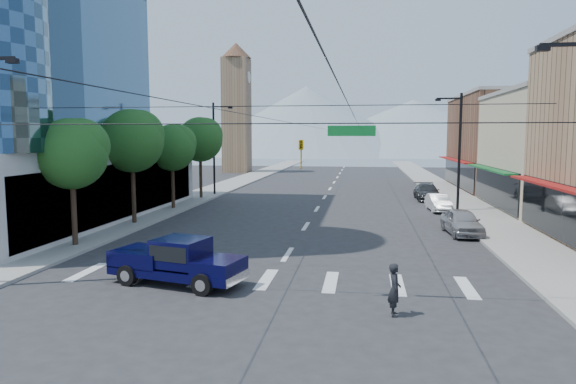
# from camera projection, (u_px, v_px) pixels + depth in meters

# --- Properties ---
(ground) EXTENTS (160.00, 160.00, 0.00)m
(ground) POSITION_uv_depth(u_px,v_px,m) (264.00, 291.00, 19.23)
(ground) COLOR #28282B
(ground) RESTS_ON ground
(sidewalk_left) EXTENTS (4.00, 120.00, 0.15)m
(sidewalk_left) POSITION_uv_depth(u_px,v_px,m) (229.00, 185.00, 60.30)
(sidewalk_left) COLOR gray
(sidewalk_left) RESTS_ON ground
(sidewalk_right) EXTENTS (4.00, 120.00, 0.15)m
(sidewalk_right) POSITION_uv_depth(u_px,v_px,m) (439.00, 188.00, 56.83)
(sidewalk_right) COLOR gray
(sidewalk_right) RESTS_ON ground
(shop_far) EXTENTS (12.00, 18.00, 10.00)m
(shop_far) POSITION_uv_depth(u_px,v_px,m) (518.00, 143.00, 55.13)
(shop_far) COLOR brown
(shop_far) RESTS_ON ground
(clock_tower) EXTENTS (4.80, 4.80, 20.40)m
(clock_tower) POSITION_uv_depth(u_px,v_px,m) (237.00, 105.00, 81.45)
(clock_tower) COLOR #8C6B4C
(clock_tower) RESTS_ON ground
(mountain_left) EXTENTS (80.00, 80.00, 22.00)m
(mountain_left) POSITION_uv_depth(u_px,v_px,m) (307.00, 120.00, 167.74)
(mountain_left) COLOR gray
(mountain_left) RESTS_ON ground
(mountain_right) EXTENTS (90.00, 90.00, 18.00)m
(mountain_right) POSITION_uv_depth(u_px,v_px,m) (413.00, 127.00, 172.72)
(mountain_right) COLOR gray
(mountain_right) RESTS_ON ground
(tree_near) EXTENTS (3.65, 3.64, 6.71)m
(tree_near) POSITION_uv_depth(u_px,v_px,m) (75.00, 151.00, 26.29)
(tree_near) COLOR black
(tree_near) RESTS_ON ground
(tree_midnear) EXTENTS (4.09, 4.09, 7.52)m
(tree_midnear) POSITION_uv_depth(u_px,v_px,m) (134.00, 139.00, 33.11)
(tree_midnear) COLOR black
(tree_midnear) RESTS_ON ground
(tree_midfar) EXTENTS (3.65, 3.64, 6.71)m
(tree_midfar) POSITION_uv_depth(u_px,v_px,m) (174.00, 146.00, 40.06)
(tree_midfar) COLOR black
(tree_midfar) RESTS_ON ground
(tree_far) EXTENTS (4.09, 4.09, 7.52)m
(tree_far) POSITION_uv_depth(u_px,v_px,m) (202.00, 138.00, 46.88)
(tree_far) COLOR black
(tree_far) RESTS_ON ground
(signal_rig) EXTENTS (21.80, 0.20, 9.00)m
(signal_rig) POSITION_uv_depth(u_px,v_px,m) (263.00, 169.00, 17.72)
(signal_rig) COLOR black
(signal_rig) RESTS_ON ground
(lamp_pole_nw) EXTENTS (2.00, 0.25, 9.00)m
(lamp_pole_nw) POSITION_uv_depth(u_px,v_px,m) (215.00, 145.00, 49.75)
(lamp_pole_nw) COLOR black
(lamp_pole_nw) RESTS_ON ground
(lamp_pole_ne) EXTENTS (2.00, 0.25, 9.00)m
(lamp_pole_ne) POSITION_uv_depth(u_px,v_px,m) (458.00, 147.00, 38.79)
(lamp_pole_ne) COLOR black
(lamp_pole_ne) RESTS_ON ground
(pickup_truck) EXTENTS (5.69, 3.14, 1.83)m
(pickup_truck) POSITION_uv_depth(u_px,v_px,m) (177.00, 260.00, 20.03)
(pickup_truck) COLOR #070734
(pickup_truck) RESTS_ON ground
(pedestrian) EXTENTS (0.45, 0.65, 1.72)m
(pedestrian) POSITION_uv_depth(u_px,v_px,m) (394.00, 290.00, 16.50)
(pedestrian) COLOR black
(pedestrian) RESTS_ON ground
(parked_car_near) EXTENTS (2.13, 4.57, 1.51)m
(parked_car_near) POSITION_uv_depth(u_px,v_px,m) (462.00, 222.00, 30.15)
(parked_car_near) COLOR #98979C
(parked_car_near) RESTS_ON ground
(parked_car_mid) EXTENTS (1.67, 4.09, 1.32)m
(parked_car_mid) POSITION_uv_depth(u_px,v_px,m) (438.00, 203.00, 39.65)
(parked_car_mid) COLOR white
(parked_car_mid) RESTS_ON ground
(parked_car_far) EXTENTS (2.12, 5.06, 1.46)m
(parked_car_far) POSITION_uv_depth(u_px,v_px,m) (427.00, 192.00, 46.58)
(parked_car_far) COLOR #2C2C2E
(parked_car_far) RESTS_ON ground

